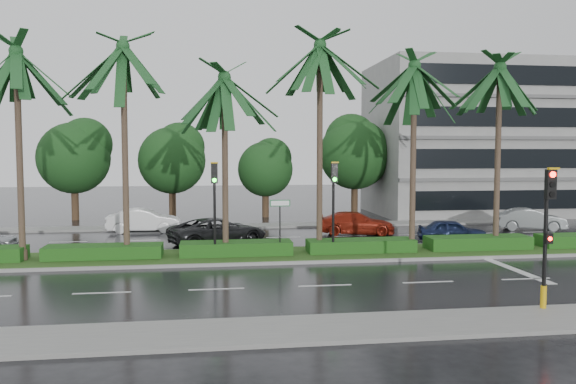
{
  "coord_description": "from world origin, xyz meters",
  "views": [
    {
      "loc": [
        -4.19,
        -25.12,
        4.92
      ],
      "look_at": [
        -0.48,
        1.5,
        3.04
      ],
      "focal_mm": 35.0,
      "sensor_mm": 36.0,
      "label": 1
    }
  ],
  "objects": [
    {
      "name": "building",
      "position": [
        17.0,
        18.0,
        6.0
      ],
      "size": [
        16.0,
        10.0,
        12.0
      ],
      "primitive_type": "cube",
      "color": "gray",
      "rests_on": "ground"
    },
    {
      "name": "signal_median_right",
      "position": [
        1.5,
        0.3,
        3.0
      ],
      "size": [
        0.34,
        0.42,
        4.36
      ],
      "color": "black",
      "rests_on": "median"
    },
    {
      "name": "car_white",
      "position": [
        -8.29,
        10.33,
        0.73
      ],
      "size": [
        1.62,
        4.47,
        1.46
      ],
      "primitive_type": "imported",
      "rotation": [
        0.0,
        0.0,
        1.59
      ],
      "color": "white",
      "rests_on": "ground"
    },
    {
      "name": "lane_markings",
      "position": [
        3.04,
        -0.43,
        0.01
      ],
      "size": [
        34.0,
        13.06,
        0.01
      ],
      "color": "silver",
      "rests_on": "ground"
    },
    {
      "name": "bg_trees",
      "position": [
        0.74,
        17.59,
        4.8
      ],
      "size": [
        33.26,
        5.52,
        7.97
      ],
      "color": "#3A281A",
      "rests_on": "ground"
    },
    {
      "name": "car_red",
      "position": [
        4.5,
        7.65,
        0.68
      ],
      "size": [
        2.59,
        4.9,
        1.35
      ],
      "primitive_type": "imported",
      "rotation": [
        0.0,
        0.0,
        1.42
      ],
      "color": "maroon",
      "rests_on": "ground"
    },
    {
      "name": "palm_row",
      "position": [
        -1.25,
        1.02,
        8.59
      ],
      "size": [
        26.3,
        4.2,
        10.65
      ],
      "color": "#433226",
      "rests_on": "median"
    },
    {
      "name": "car_darkgrey",
      "position": [
        -3.79,
        4.83,
        0.73
      ],
      "size": [
        4.35,
        5.79,
        1.46
      ],
      "primitive_type": "imported",
      "rotation": [
        0.0,
        0.0,
        1.99
      ],
      "color": "black",
      "rests_on": "ground"
    },
    {
      "name": "car_grey",
      "position": [
        16.0,
        7.91,
        0.69
      ],
      "size": [
        2.57,
        4.44,
        1.38
      ],
      "primitive_type": "imported",
      "rotation": [
        0.0,
        0.0,
        1.29
      ],
      "color": "slate",
      "rests_on": "ground"
    },
    {
      "name": "hedge",
      "position": [
        0.0,
        1.0,
        0.45
      ],
      "size": [
        35.2,
        1.4,
        0.6
      ],
      "color": "#214614",
      "rests_on": "median"
    },
    {
      "name": "street_sign",
      "position": [
        -1.0,
        0.48,
        2.12
      ],
      "size": [
        0.95,
        0.09,
        2.6
      ],
      "color": "black",
      "rests_on": "median"
    },
    {
      "name": "car_blue",
      "position": [
        9.0,
        4.0,
        0.63
      ],
      "size": [
        2.29,
        3.93,
        1.26
      ],
      "primitive_type": "imported",
      "rotation": [
        0.0,
        0.0,
        1.34
      ],
      "color": "#182248",
      "rests_on": "ground"
    },
    {
      "name": "median",
      "position": [
        0.0,
        1.0,
        0.08
      ],
      "size": [
        36.0,
        4.0,
        0.15
      ],
      "color": "gray",
      "rests_on": "ground"
    },
    {
      "name": "ground",
      "position": [
        0.0,
        0.0,
        0.0
      ],
      "size": [
        120.0,
        120.0,
        0.0
      ],
      "primitive_type": "plane",
      "color": "black",
      "rests_on": "ground"
    },
    {
      "name": "near_sidewalk",
      "position": [
        0.0,
        -10.2,
        0.06
      ],
      "size": [
        40.0,
        2.4,
        0.12
      ],
      "primitive_type": "cube",
      "color": "slate",
      "rests_on": "ground"
    },
    {
      "name": "signal_near",
      "position": [
        6.0,
        -9.39,
        2.5
      ],
      "size": [
        0.34,
        0.45,
        4.36
      ],
      "color": "black",
      "rests_on": "near_sidewalk"
    },
    {
      "name": "signal_median_left",
      "position": [
        -4.0,
        0.3,
        3.0
      ],
      "size": [
        0.34,
        0.42,
        4.36
      ],
      "color": "black",
      "rests_on": "median"
    },
    {
      "name": "far_sidewalk",
      "position": [
        0.0,
        12.0,
        0.06
      ],
      "size": [
        40.0,
        2.0,
        0.12
      ],
      "primitive_type": "cube",
      "color": "slate",
      "rests_on": "ground"
    }
  ]
}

